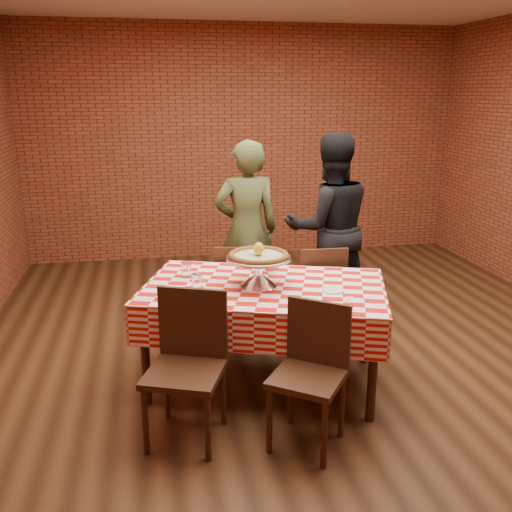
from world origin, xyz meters
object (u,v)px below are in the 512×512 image
pizza (259,256)px  water_glass_right (186,270)px  chair_near_left (185,371)px  table (264,335)px  chair_far_left (237,290)px  condiment_caddy (271,262)px  chair_far_right (317,293)px  pizza_stand (259,271)px  chair_near_right (307,380)px  diner_black (329,228)px  water_glass_left (197,282)px  diner_olive (246,230)px

pizza → water_glass_right: 0.59m
chair_near_left → water_glass_right: bearing=106.0°
table → chair_far_left: size_ratio=1.94×
condiment_caddy → chair_far_right: (0.47, 0.31, -0.39)m
pizza_stand → chair_far_right: size_ratio=0.54×
condiment_caddy → chair_near_right: (-0.02, -1.13, -0.39)m
table → chair_far_left: chair_far_left is taller
chair_far_right → diner_black: 0.75m
water_glass_left → water_glass_right: size_ratio=1.00×
water_glass_right → chair_far_left: (0.47, 0.55, -0.38)m
pizza_stand → chair_near_right: (0.13, -0.83, -0.42)m
table → diner_black: diner_black is taller
water_glass_right → chair_near_right: bearing=-60.2°
table → pizza: 0.60m
water_glass_right → diner_olive: 1.25m
chair_far_right → diner_black: diner_black is taller
water_glass_right → condiment_caddy: 0.65m
condiment_caddy → water_glass_right: bearing=-172.6°
chair_far_right → chair_near_right: bearing=73.0°
table → pizza_stand: 0.49m
diner_olive → diner_black: bearing=165.2°
water_glass_left → condiment_caddy: (0.59, 0.31, 0.02)m
pizza_stand → pizza: bearing=0.0°
chair_near_left → chair_far_left: bearing=90.5°
pizza → water_glass_left: 0.46m
pizza_stand → chair_far_left: bearing=91.9°
condiment_caddy → diner_black: size_ratio=0.08×
water_glass_left → chair_far_right: size_ratio=0.13×
chair_far_left → pizza: bearing=100.2°
pizza → water_glass_right: size_ratio=3.63×
table → condiment_caddy: condiment_caddy is taller
chair_near_left → diner_olive: 2.13m
chair_far_left → diner_black: 1.08m
chair_near_left → diner_black: (1.48, 1.78, 0.41)m
chair_near_left → chair_far_left: size_ratio=1.07×
chair_far_right → diner_olive: size_ratio=0.52×
water_glass_right → table: bearing=-28.0°
chair_near_left → diner_olive: diner_olive is taller
chair_near_left → diner_olive: bearing=91.1°
pizza → water_glass_right: (-0.49, 0.27, -0.16)m
water_glass_left → chair_far_right: (1.06, 0.62, -0.38)m
water_glass_right → diner_olive: size_ratio=0.07×
water_glass_right → diner_olive: (0.64, 1.07, 0.02)m
pizza_stand → water_glass_left: pizza_stand is taller
water_glass_right → chair_near_right: (0.63, -1.10, -0.38)m
pizza → chair_far_left: bearing=91.9°
pizza → chair_near_left: size_ratio=0.46×
chair_near_right → diner_black: diner_black is taller
table → chair_far_left: 0.84m
table → pizza: (-0.04, 0.01, 0.60)m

